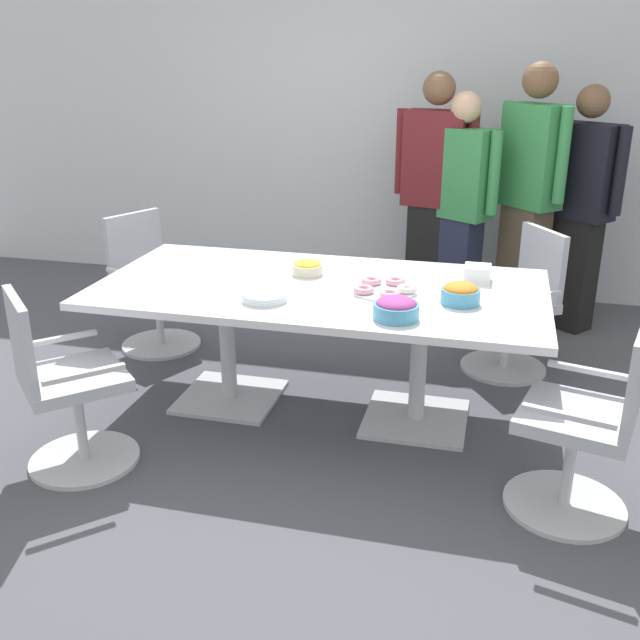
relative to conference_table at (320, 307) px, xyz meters
name	(u,v)px	position (x,y,z in m)	size (l,w,h in m)	color
ground_plane	(320,410)	(0.00, 0.00, -0.63)	(10.00, 10.00, 0.01)	#4C4F56
back_wall	(393,120)	(0.00, 2.40, 0.77)	(8.00, 0.10, 2.80)	silver
conference_table	(320,307)	(0.00, 0.00, 0.00)	(2.40, 1.20, 0.75)	silver
office_chair_0	(516,309)	(1.06, 0.86, -0.22)	(0.75, 0.75, 0.91)	silver
office_chair_1	(152,289)	(-1.35, 0.67, -0.22)	(0.72, 0.72, 0.91)	silver
office_chair_2	(64,391)	(-1.05, -0.87, -0.22)	(0.76, 0.76, 0.91)	silver
office_chair_3	(588,431)	(1.36, -0.66, -0.22)	(0.66, 0.66, 0.91)	silver
person_standing_0	(433,194)	(0.42, 1.73, 0.32)	(0.61, 0.31, 1.80)	black
person_standing_1	(459,208)	(0.62, 1.65, 0.24)	(0.56, 0.42, 1.67)	#232842
person_standing_2	(529,193)	(1.09, 1.70, 0.36)	(0.49, 0.49, 1.87)	brown
person_standing_3	(580,207)	(1.45, 1.73, 0.27)	(0.53, 0.44, 1.73)	black
snack_bowl_chips_yellow	(308,267)	(-0.12, 0.18, 0.17)	(0.17, 0.17, 0.09)	beige
snack_bowl_chips_orange	(460,293)	(0.75, -0.11, 0.18)	(0.20, 0.20, 0.11)	#4C9EC6
snack_bowl_candy_mix	(396,308)	(0.47, -0.41, 0.18)	(0.22, 0.22, 0.11)	#4C9EC6
donut_platter	(385,289)	(0.36, -0.02, 0.14)	(0.34, 0.34, 0.04)	white
plate_stack	(265,297)	(-0.21, -0.31, 0.15)	(0.23, 0.23, 0.04)	white
napkin_pile	(477,273)	(0.82, 0.28, 0.17)	(0.14, 0.14, 0.09)	white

